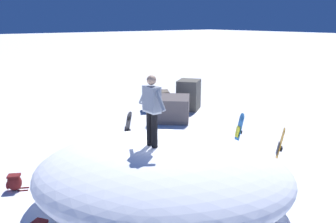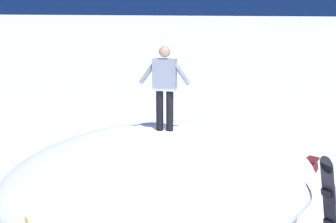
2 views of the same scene
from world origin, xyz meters
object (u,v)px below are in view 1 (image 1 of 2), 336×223
snowboard_tertiary_upright (278,154)px  snowboarder_standing (152,106)px  backpack_near (14,182)px  snowboard_secondary_upright (126,136)px  snowboard_primary_upright (238,137)px

snowboard_tertiary_upright → snowboarder_standing: bearing=-13.3°
snowboarder_standing → backpack_near: bearing=-53.9°
snowboard_tertiary_upright → backpack_near: (6.00, -4.04, -0.60)m
snowboard_secondary_upright → backpack_near: size_ratio=2.87×
snowboard_tertiary_upright → snowboard_secondary_upright: bearing=-56.1°
snowboard_primary_upright → backpack_near: size_ratio=2.69×
snowboarder_standing → snowboard_secondary_upright: (-1.11, -2.96, -1.70)m
snowboard_secondary_upright → backpack_near: (3.42, -0.22, -0.66)m
snowboard_primary_upright → snowboard_tertiary_upright: (0.32, 1.74, 0.01)m
snowboard_secondary_upright → snowboard_tertiary_upright: 4.61m
snowboarder_standing → snowboard_tertiary_upright: size_ratio=1.01×
snowboarder_standing → snowboard_tertiary_upright: bearing=166.7°
snowboarder_standing → snowboard_primary_upright: bearing=-167.7°
snowboard_primary_upright → snowboard_tertiary_upright: snowboard_tertiary_upright is taller
snowboard_primary_upright → snowboard_secondary_upright: (2.89, -2.08, 0.06)m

